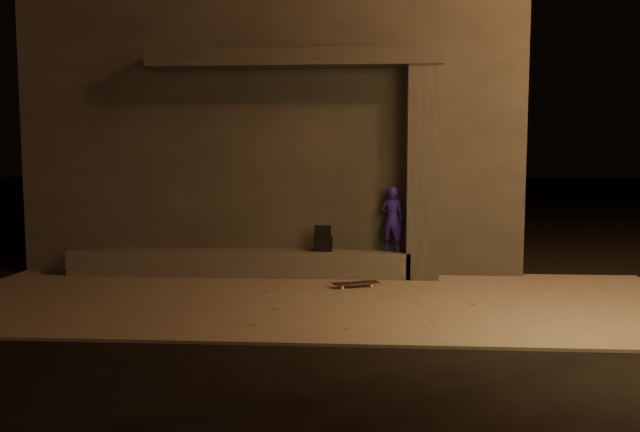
# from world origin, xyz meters

# --- Properties ---
(ground) EXTENTS (120.00, 120.00, 0.00)m
(ground) POSITION_xyz_m (0.00, 0.00, 0.00)
(ground) COLOR black
(ground) RESTS_ON ground
(sidewalk) EXTENTS (11.00, 4.40, 0.04)m
(sidewalk) POSITION_xyz_m (0.00, 2.00, 0.02)
(sidewalk) COLOR #69655D
(sidewalk) RESTS_ON ground
(building) EXTENTS (9.00, 5.10, 5.22)m
(building) POSITION_xyz_m (-1.00, 6.49, 2.61)
(building) COLOR #33312E
(building) RESTS_ON ground
(ledge) EXTENTS (6.00, 0.55, 0.45)m
(ledge) POSITION_xyz_m (-1.50, 3.75, 0.27)
(ledge) COLOR #494743
(ledge) RESTS_ON sidewalk
(column) EXTENTS (0.55, 0.55, 3.60)m
(column) POSITION_xyz_m (1.70, 3.75, 1.84)
(column) COLOR #33312E
(column) RESTS_ON sidewalk
(canopy) EXTENTS (5.00, 0.70, 0.28)m
(canopy) POSITION_xyz_m (-0.50, 3.80, 3.78)
(canopy) COLOR #33312E
(canopy) RESTS_ON column
(skateboarder) EXTENTS (0.48, 0.39, 1.13)m
(skateboarder) POSITION_xyz_m (1.20, 3.75, 1.05)
(skateboarder) COLOR #281798
(skateboarder) RESTS_ON ledge
(backpack) EXTENTS (0.33, 0.22, 0.46)m
(backpack) POSITION_xyz_m (0.00, 3.75, 0.65)
(backpack) COLOR black
(backpack) RESTS_ON ledge
(skateboard) EXTENTS (0.77, 0.45, 0.08)m
(skateboard) POSITION_xyz_m (0.58, 2.85, 0.11)
(skateboard) COLOR black
(skateboard) RESTS_ON sidewalk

